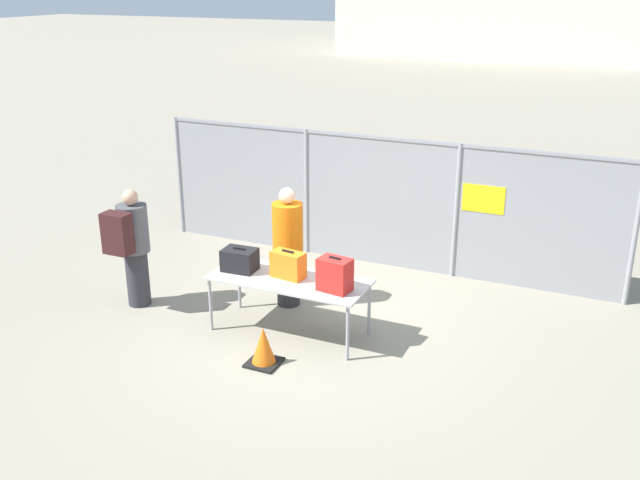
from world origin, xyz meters
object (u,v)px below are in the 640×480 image
(utility_trailer, at_px, (476,208))
(traffic_cone, at_px, (264,347))
(suitcase_black, at_px, (240,260))
(suitcase_orange, at_px, (288,265))
(traveler_hooded, at_px, (132,244))
(inspection_table, at_px, (289,282))
(security_worker_near, at_px, (288,246))
(suitcase_red, at_px, (335,275))

(utility_trailer, height_order, traffic_cone, utility_trailer)
(suitcase_black, bearing_deg, suitcase_orange, 4.29)
(traveler_hooded, xyz_separation_m, traffic_cone, (2.31, -0.66, -0.68))
(suitcase_black, xyz_separation_m, traffic_cone, (0.76, -0.81, -0.66))
(inspection_table, distance_m, security_worker_near, 0.84)
(suitcase_black, xyz_separation_m, security_worker_near, (0.30, 0.74, -0.02))
(suitcase_orange, height_order, traveler_hooded, traveler_hooded)
(suitcase_black, relative_size, traveler_hooded, 0.27)
(security_worker_near, distance_m, utility_trailer, 4.36)
(traveler_hooded, xyz_separation_m, utility_trailer, (3.48, 4.91, -0.49))
(traffic_cone, bearing_deg, suitcase_red, 52.46)
(suitcase_orange, distance_m, suitcase_red, 0.68)
(suitcase_orange, relative_size, security_worker_near, 0.27)
(inspection_table, distance_m, traffic_cone, 0.95)
(suitcase_orange, bearing_deg, traffic_cone, -82.97)
(inspection_table, height_order, suitcase_orange, suitcase_orange)
(security_worker_near, relative_size, traffic_cone, 3.55)
(traveler_hooded, relative_size, utility_trailer, 0.39)
(suitcase_red, relative_size, traffic_cone, 0.91)
(suitcase_orange, relative_size, suitcase_red, 1.03)
(traffic_cone, bearing_deg, suitcase_black, 133.04)
(inspection_table, relative_size, suitcase_orange, 4.50)
(suitcase_black, relative_size, suitcase_orange, 0.98)
(suitcase_red, relative_size, security_worker_near, 0.26)
(inspection_table, height_order, traffic_cone, inspection_table)
(inspection_table, distance_m, suitcase_red, 0.70)
(suitcase_orange, bearing_deg, inspection_table, -52.83)
(utility_trailer, bearing_deg, inspection_table, -104.82)
(utility_trailer, bearing_deg, security_worker_near, -112.13)
(traveler_hooded, bearing_deg, suitcase_orange, 11.25)
(inspection_table, xyz_separation_m, suitcase_black, (-0.68, -0.02, 0.19))
(traffic_cone, bearing_deg, utility_trailer, 78.10)
(traffic_cone, bearing_deg, security_worker_near, 106.44)
(traveler_hooded, distance_m, security_worker_near, 2.06)
(traveler_hooded, bearing_deg, inspection_table, 10.35)
(inspection_table, bearing_deg, traffic_cone, -84.42)
(suitcase_black, height_order, traffic_cone, suitcase_black)
(suitcase_black, relative_size, security_worker_near, 0.26)
(suitcase_orange, xyz_separation_m, traffic_cone, (0.11, -0.86, -0.68))
(traveler_hooded, bearing_deg, suitcase_black, 11.60)
(suitcase_black, height_order, suitcase_red, suitcase_red)
(suitcase_black, xyz_separation_m, suitcase_orange, (0.65, 0.05, 0.02))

